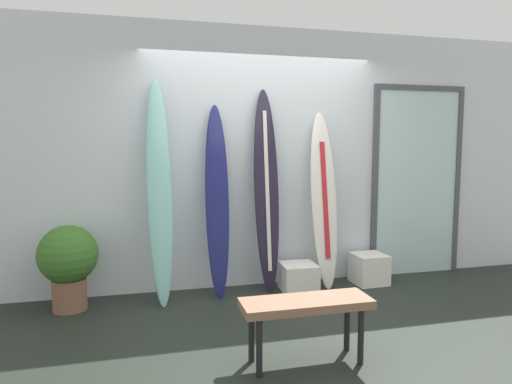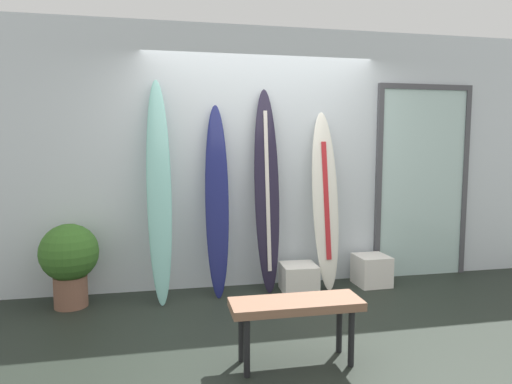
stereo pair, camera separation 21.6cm
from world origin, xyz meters
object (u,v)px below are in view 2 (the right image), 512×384
Objects in this scene: surfboard_navy at (217,200)px; surfboard_ivory at (325,201)px; glass_door at (422,179)px; bench at (296,309)px; potted_plant at (69,258)px; surfboard_charcoal at (267,192)px; surfboard_seafoam at (159,190)px; display_block_center at (299,278)px; display_block_left at (372,270)px.

surfboard_navy reaches higher than surfboard_ivory.
bench is (-2.07, -1.83, -0.75)m from glass_door.
bench is at bearing -138.63° from glass_door.
surfboard_navy is 2.44× the size of potted_plant.
glass_door reaches higher than surfboard_navy.
surfboard_charcoal reaches higher than surfboard_navy.
surfboard_seafoam is at bearing 2.91° from potted_plant.
glass_door reaches higher than display_block_center.
surfboard_charcoal is at bearing 84.32° from bench.
display_block_center is at bearing -169.15° from glass_door.
surfboard_charcoal is at bearing 158.52° from display_block_center.
surfboard_seafoam reaches higher than display_block_left.
bench is (0.37, -1.61, -0.58)m from surfboard_navy.
surfboard_seafoam is 1.12× the size of surfboard_navy.
surfboard_ivory is (1.17, 0.01, -0.04)m from surfboard_navy.
surfboard_seafoam is 1.11m from surfboard_charcoal.
potted_plant is 0.87× the size of bench.
bench is at bearing -40.25° from potted_plant.
potted_plant is at bearing -177.68° from surfboard_ivory.
surfboard_seafoam is 2.75× the size of potted_plant.
surfboard_seafoam is 1.16× the size of surfboard_ivory.
glass_door is (0.73, 0.25, 0.99)m from display_block_left.
surfboard_charcoal is (1.11, 0.09, -0.05)m from surfboard_seafoam.
potted_plant is at bearing -179.89° from display_block_center.
surfboard_charcoal is 0.96× the size of glass_door.
surfboard_ivory is 0.94m from display_block_left.
surfboard_ivory is (0.64, -0.03, -0.11)m from surfboard_charcoal.
glass_door reaches higher than display_block_left.
surfboard_navy is at bearing 5.43° from surfboard_seafoam.
surfboard_navy is 1.17m from surfboard_ivory.
display_block_center is at bearing -176.62° from display_block_left.
potted_plant reaches higher than bench.
display_block_left is at bearing -160.91° from glass_door.
display_block_left is 0.86m from display_block_center.
glass_door is 2.41× the size of bench.
potted_plant is (-2.60, -0.11, -0.47)m from surfboard_ivory.
surfboard_navy reaches higher than bench.
surfboard_navy is 1.20m from display_block_center.
glass_door reaches higher than surfboard_seafoam.
surfboard_seafoam reaches higher than bench.
surfboard_charcoal is 2.04m from potted_plant.
potted_plant is (-3.13, -0.05, 0.31)m from display_block_left.
bench is (1.79, -1.52, -0.07)m from potted_plant.
surfboard_ivory is 5.06× the size of display_block_center.
surfboard_charcoal reaches higher than surfboard_ivory.
display_block_left is at bearing -5.39° from surfboard_ivory.
surfboard_navy is 1.89m from display_block_left.
display_block_left is 1.26m from glass_door.
surfboard_seafoam reaches higher than surfboard_charcoal.
surfboard_navy is at bearing -179.64° from surfboard_ivory.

